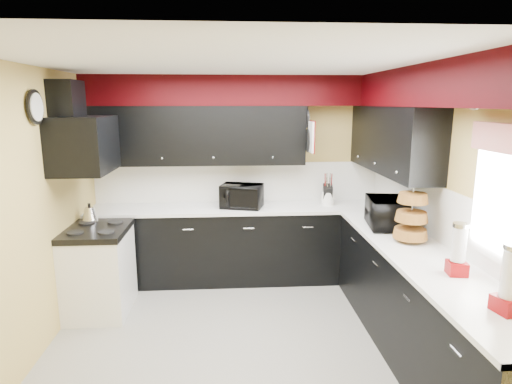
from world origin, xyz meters
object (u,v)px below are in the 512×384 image
microwave (387,213)px  utensil_crock (328,198)px  toaster_oven (242,196)px  kettle (90,214)px  knife_block (327,195)px

microwave → utensil_crock: size_ratio=3.23×
toaster_oven → kettle: bearing=-149.6°
toaster_oven → microwave: microwave is taller
knife_block → kettle: (-2.74, -0.50, -0.07)m
toaster_oven → knife_block: toaster_oven is taller
microwave → utensil_crock: bearing=29.6°
toaster_oven → knife_block: bearing=19.8°
microwave → kettle: microwave is taller
toaster_oven → knife_block: (1.07, 0.07, -0.02)m
utensil_crock → kettle: size_ratio=0.97×
utensil_crock → kettle: bearing=-170.0°
knife_block → utensil_crock: bearing=-81.2°
toaster_oven → kettle: toaster_oven is taller
microwave → utensil_crock: microwave is taller
kettle → microwave: bearing=-9.1°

